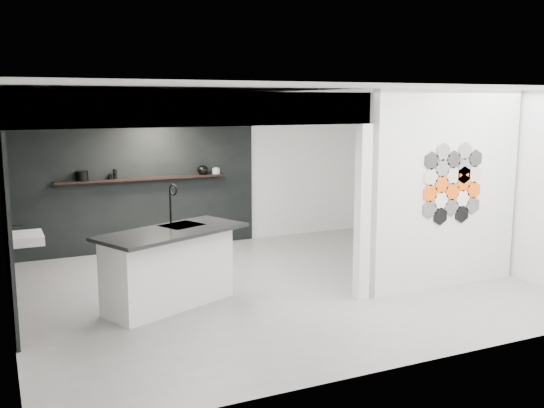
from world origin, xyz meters
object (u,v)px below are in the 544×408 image
(partition_panel, at_px, (447,190))
(glass_vase, at_px, (216,171))
(bottle_dark, at_px, (115,174))
(kitchen_island, at_px, (169,267))
(stockpot, at_px, (82,176))
(kettle, at_px, (203,170))
(utensil_cup, at_px, (110,177))
(wall_basin, at_px, (27,238))
(glass_bowl, at_px, (216,171))

(partition_panel, xyz_separation_m, glass_vase, (-2.08, 3.87, -0.02))
(bottle_dark, bearing_deg, kitchen_island, -88.42)
(kitchen_island, distance_m, stockpot, 3.26)
(kitchen_island, relative_size, kettle, 10.50)
(utensil_cup, bearing_deg, wall_basin, -125.40)
(partition_panel, bearing_deg, wall_basin, 161.77)
(kettle, height_order, glass_vase, kettle)
(partition_panel, xyz_separation_m, glass_bowl, (-2.08, 3.87, -0.03))
(stockpot, bearing_deg, kettle, 0.00)
(kettle, xyz_separation_m, glass_bowl, (0.25, 0.00, -0.03))
(wall_basin, distance_m, glass_bowl, 4.00)
(partition_panel, relative_size, glass_vase, 23.50)
(kitchen_island, bearing_deg, glass_bowl, 36.57)
(kettle, bearing_deg, partition_panel, -77.05)
(glass_bowl, height_order, utensil_cup, glass_bowl)
(partition_panel, height_order, kettle, partition_panel)
(kettle, bearing_deg, kitchen_island, -134.14)
(kitchen_island, bearing_deg, glass_vase, 36.57)
(stockpot, relative_size, glass_bowl, 1.40)
(stockpot, relative_size, kettle, 1.00)
(glass_bowl, distance_m, utensil_cup, 1.92)
(kettle, relative_size, glass_vase, 1.69)
(utensil_cup, bearing_deg, glass_vase, 0.00)
(partition_panel, xyz_separation_m, kitchen_island, (-3.83, 0.79, -0.87))
(wall_basin, distance_m, kettle, 3.79)
(kitchen_island, height_order, bottle_dark, kitchen_island)
(kitchen_island, height_order, utensil_cup, kitchen_island)
(partition_panel, distance_m, stockpot, 5.90)
(wall_basin, distance_m, utensil_cup, 2.58)
(stockpot, bearing_deg, utensil_cup, 0.00)
(wall_basin, relative_size, bottle_dark, 3.56)
(stockpot, bearing_deg, kitchen_island, -78.45)
(kitchen_island, bearing_deg, kettle, 40.28)
(kettle, distance_m, bottle_dark, 1.58)
(wall_basin, relative_size, kettle, 2.98)
(glass_vase, relative_size, bottle_dark, 0.71)
(wall_basin, relative_size, glass_bowl, 4.20)
(kitchen_island, xyz_separation_m, utensil_cup, (-0.17, 3.07, 0.84))
(partition_panel, relative_size, utensil_cup, 32.46)
(kettle, xyz_separation_m, utensil_cup, (-1.67, 0.00, -0.04))
(kettle, relative_size, bottle_dark, 1.19)
(glass_vase, bearing_deg, wall_basin, -148.65)
(partition_panel, xyz_separation_m, wall_basin, (-5.46, 1.80, -0.55))
(stockpot, relative_size, glass_vase, 1.69)
(glass_bowl, xyz_separation_m, bottle_dark, (-1.84, 0.00, 0.03))
(kitchen_island, distance_m, glass_vase, 3.64)
(partition_panel, distance_m, utensil_cup, 5.56)
(kettle, bearing_deg, wall_basin, -164.76)
(partition_panel, distance_m, glass_bowl, 4.39)
(wall_basin, height_order, kettle, kettle)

